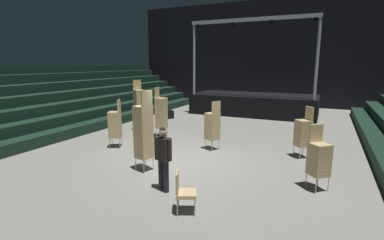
{
  "coord_description": "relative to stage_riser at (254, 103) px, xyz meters",
  "views": [
    {
      "loc": [
        4.23,
        -8.21,
        3.25
      ],
      "look_at": [
        0.24,
        0.3,
        1.4
      ],
      "focal_mm": 26.95,
      "sensor_mm": 36.0,
      "label": 1
    }
  ],
  "objects": [
    {
      "name": "chair_stack_front_left",
      "position": [
        0.41,
        -8.59,
        0.24
      ],
      "size": [
        0.59,
        0.59,
        1.88
      ],
      "rotation": [
        0.0,
        0.0,
        1.12
      ],
      "color": "#B2B5BA",
      "rests_on": "ground_plane"
    },
    {
      "name": "equipment_road_case",
      "position": [
        -4.49,
        -3.65,
        -0.47
      ],
      "size": [
        1.08,
        1.0,
        0.47
      ],
      "primitive_type": "cube",
      "rotation": [
        0.0,
        0.0,
        -0.58
      ],
      "color": "black",
      "rests_on": "ground_plane"
    },
    {
      "name": "chair_stack_mid_centre",
      "position": [
        -0.68,
        -11.54,
        0.53
      ],
      "size": [
        0.54,
        0.54,
        2.48
      ],
      "rotation": [
        0.0,
        0.0,
        1.32
      ],
      "color": "#B2B5BA",
      "rests_on": "ground_plane"
    },
    {
      "name": "chair_stack_rear_right",
      "position": [
        4.19,
        -10.79,
        0.16
      ],
      "size": [
        0.62,
        0.62,
        1.71
      ],
      "rotation": [
        0.0,
        0.0,
        3.87
      ],
      "color": "#B2B5BA",
      "rests_on": "ground_plane"
    },
    {
      "name": "chair_stack_rear_left",
      "position": [
        -2.37,
        -7.71,
        0.41
      ],
      "size": [
        0.49,
        0.49,
        2.22
      ],
      "rotation": [
        0.0,
        0.0,
        4.82
      ],
      "color": "#B2B5BA",
      "rests_on": "ground_plane"
    },
    {
      "name": "arena_end_wall",
      "position": [
        0.0,
        4.64,
        3.3
      ],
      "size": [
        22.0,
        0.3,
        8.0
      ],
      "primitive_type": "cube",
      "color": "black",
      "rests_on": "ground_plane"
    },
    {
      "name": "stage_riser",
      "position": [
        0.0,
        0.0,
        0.0
      ],
      "size": [
        7.77,
        3.49,
        5.82
      ],
      "color": "black",
      "rests_on": "ground_plane"
    },
    {
      "name": "chair_stack_mid_left",
      "position": [
        3.61,
        -8.13,
        0.2
      ],
      "size": [
        0.62,
        0.62,
        1.79
      ],
      "rotation": [
        0.0,
        0.0,
        2.24
      ],
      "color": "#B2B5BA",
      "rests_on": "ground_plane"
    },
    {
      "name": "ground_plane",
      "position": [
        0.0,
        -10.36,
        -0.75
      ],
      "size": [
        22.0,
        30.0,
        0.1
      ],
      "primitive_type": "cube",
      "color": "gray"
    },
    {
      "name": "chair_stack_front_right",
      "position": [
        -3.14,
        -9.91,
        0.24
      ],
      "size": [
        0.59,
        0.59,
        1.88
      ],
      "rotation": [
        0.0,
        0.0,
        2.04
      ],
      "color": "#B2B5BA",
      "rests_on": "ground_plane"
    },
    {
      "name": "bleacher_bank_left",
      "position": [
        -8.38,
        -9.36,
        0.87
      ],
      "size": [
        5.25,
        24.0,
        3.15
      ],
      "rotation": [
        0.0,
        0.0,
        1.57
      ],
      "color": "black",
      "rests_on": "ground_plane"
    },
    {
      "name": "chair_stack_mid_right",
      "position": [
        -3.9,
        -7.21,
        0.53
      ],
      "size": [
        0.6,
        0.6,
        2.48
      ],
      "rotation": [
        0.0,
        0.0,
        4.17
      ],
      "color": "#B2B5BA",
      "rests_on": "ground_plane"
    },
    {
      "name": "loose_chair_near_man",
      "position": [
        1.55,
        -13.32,
        -0.17
      ],
      "size": [
        0.58,
        0.58,
        0.95
      ],
      "rotation": [
        0.0,
        0.0,
        5.14
      ],
      "color": "#B2B5BA",
      "rests_on": "ground_plane"
    },
    {
      "name": "man_with_tie",
      "position": [
        0.61,
        -12.56,
        0.26
      ],
      "size": [
        0.57,
        0.34,
        1.7
      ],
      "rotation": [
        0.0,
        0.0,
        2.84
      ],
      "color": "black",
      "rests_on": "ground_plane"
    }
  ]
}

